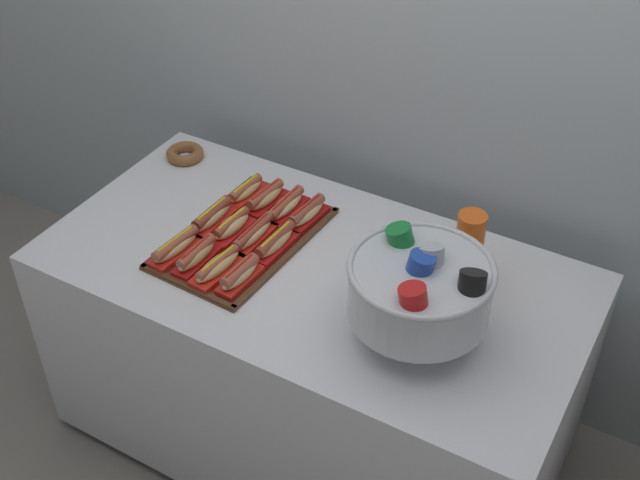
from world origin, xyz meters
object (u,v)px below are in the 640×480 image
at_px(buffet_table, 313,354).
at_px(hot_dog_7, 275,243).
at_px(hot_dog_0, 176,247).
at_px(hot_dog_1, 197,256).
at_px(hot_dog_10, 286,206).
at_px(hot_dog_5, 233,226).
at_px(hot_dog_9, 265,198).
at_px(donut, 185,154).
at_px(hot_dog_8, 246,191).
at_px(punch_bowl, 420,289).
at_px(hot_dog_11, 307,214).
at_px(serving_tray, 243,238).
at_px(hot_dog_4, 212,217).
at_px(hot_dog_3, 240,275).
at_px(hot_dog_6, 253,235).
at_px(cup_stack, 469,247).
at_px(hot_dog_2, 218,266).

bearing_deg(buffet_table, hot_dog_7, -178.71).
height_order(hot_dog_0, hot_dog_1, hot_dog_1).
height_order(hot_dog_7, hot_dog_10, hot_dog_7).
distance_m(hot_dog_5, hot_dog_9, 0.17).
bearing_deg(donut, hot_dog_7, -27.39).
distance_m(hot_dog_8, punch_bowl, 0.77).
bearing_deg(hot_dog_7, donut, 152.61).
xyz_separation_m(hot_dog_1, hot_dog_8, (-0.06, 0.33, -0.00)).
relative_size(hot_dog_0, hot_dog_11, 1.08).
bearing_deg(serving_tray, hot_dog_4, 177.44).
height_order(hot_dog_3, hot_dog_8, hot_dog_3).
bearing_deg(hot_dog_9, donut, 165.20).
height_order(hot_dog_8, hot_dog_9, hot_dog_9).
relative_size(hot_dog_6, punch_bowl, 0.50).
distance_m(hot_dog_6, donut, 0.53).
bearing_deg(hot_dog_9, cup_stack, 0.31).
relative_size(buffet_table, serving_tray, 2.85).
distance_m(hot_dog_5, hot_dog_10, 0.18).
bearing_deg(hot_dog_3, hot_dog_2, 177.44).
xyz_separation_m(buffet_table, hot_dog_8, (-0.34, 0.17, 0.39)).
bearing_deg(hot_dog_8, hot_dog_9, -2.56).
bearing_deg(hot_dog_5, hot_dog_2, -68.11).
xyz_separation_m(hot_dog_3, hot_dog_5, (-0.14, 0.17, -0.00)).
distance_m(hot_dog_2, hot_dog_4, 0.22).
bearing_deg(hot_dog_6, hot_dog_2, -92.56).
relative_size(buffet_table, hot_dog_11, 9.15).
relative_size(hot_dog_6, donut, 1.46).
distance_m(serving_tray, hot_dog_7, 0.12).
xyz_separation_m(hot_dog_9, hot_dog_10, (0.07, -0.00, -0.00)).
distance_m(hot_dog_7, punch_bowl, 0.52).
xyz_separation_m(hot_dog_1, hot_dog_4, (-0.07, 0.17, 0.00)).
relative_size(hot_dog_1, hot_dog_11, 0.98).
bearing_deg(hot_dog_1, hot_dog_2, -2.56).
distance_m(hot_dog_3, hot_dog_11, 0.33).
bearing_deg(cup_stack, hot_dog_1, -153.43).
distance_m(hot_dog_10, donut, 0.47).
relative_size(hot_dog_1, hot_dog_3, 1.05).
distance_m(hot_dog_1, hot_dog_5, 0.17).
distance_m(hot_dog_3, hot_dog_10, 0.34).
bearing_deg(hot_dog_9, hot_dog_8, 177.44).
xyz_separation_m(hot_dog_6, donut, (-0.45, 0.27, -0.02)).
distance_m(hot_dog_0, hot_dog_8, 0.33).
xyz_separation_m(punch_bowl, donut, (-1.02, 0.38, -0.14)).
bearing_deg(hot_dog_2, hot_dog_5, 111.89).
bearing_deg(donut, cup_stack, -5.41).
bearing_deg(hot_dog_7, hot_dog_6, 177.44).
height_order(hot_dog_0, hot_dog_2, hot_dog_0).
distance_m(serving_tray, hot_dog_0, 0.20).
bearing_deg(hot_dog_2, hot_dog_0, 177.44).
bearing_deg(hot_dog_9, hot_dog_3, -68.11).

